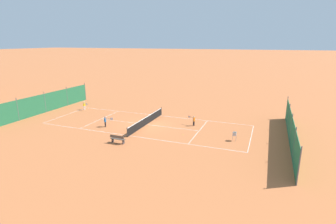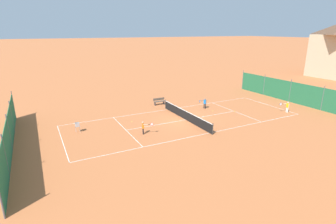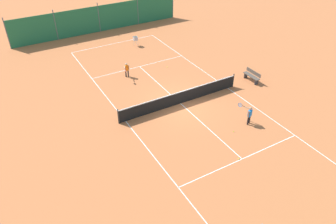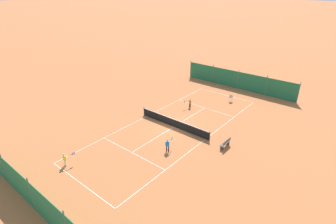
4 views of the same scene
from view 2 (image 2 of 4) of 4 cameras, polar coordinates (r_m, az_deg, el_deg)
ground_plane at (r=26.96m, az=3.86°, el=-1.69°), size 600.00×600.00×0.00m
court_line_markings at (r=26.96m, az=3.86°, el=-1.68°), size 8.25×23.85×0.01m
tennis_net at (r=26.80m, az=3.88°, el=-0.68°), size 9.18×0.08×1.06m
windscreen_fence_far at (r=36.87m, az=25.04°, el=4.03°), size 17.28×0.08×2.90m
windscreen_fence_near at (r=23.07m, az=-31.25°, el=-4.19°), size 17.28×0.08×2.90m
player_far_service at (r=23.12m, az=-5.33°, el=-3.22°), size 0.62×0.93×1.17m
player_far_baseline at (r=30.84m, az=7.98°, el=2.06°), size 0.40×1.07×1.25m
player_near_baseline at (r=31.99m, az=24.51°, el=1.16°), size 0.58×0.98×1.22m
tennis_ball_by_net_right at (r=30.45m, az=14.24°, el=0.12°), size 0.07×0.07×0.07m
tennis_ball_service_box at (r=30.16m, az=9.73°, el=0.25°), size 0.07×0.07×0.07m
tennis_ball_near_corner at (r=26.48m, az=-7.87°, el=-2.10°), size 0.07×0.07×0.07m
ball_hopper at (r=24.83m, az=-19.15°, el=-2.75°), size 0.36×0.36×0.89m
courtside_bench at (r=32.18m, az=-1.93°, el=2.36°), size 0.36×1.50×0.84m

